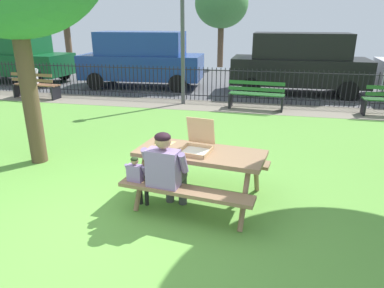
{
  "coord_description": "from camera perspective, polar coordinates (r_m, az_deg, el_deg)",
  "views": [
    {
      "loc": [
        1.95,
        -3.63,
        2.52
      ],
      "look_at": [
        0.88,
        1.22,
        0.75
      ],
      "focal_mm": 32.88,
      "sensor_mm": 36.0,
      "label": 1
    }
  ],
  "objects": [
    {
      "name": "parked_car_far_left",
      "position": [
        16.74,
        -26.54,
        12.43
      ],
      "size": [
        4.48,
        2.09,
        1.94
      ],
      "color": "#104F26",
      "rests_on": "ground"
    },
    {
      "name": "far_tree_midleft",
      "position": [
        19.97,
        4.81,
        21.72
      ],
      "size": [
        2.8,
        2.8,
        4.56
      ],
      "color": "brown",
      "rests_on": "ground"
    },
    {
      "name": "iron_fence_streetside",
      "position": [
        11.49,
        2.54,
        9.71
      ],
      "size": [
        22.01,
        0.03,
        1.07
      ],
      "color": "black",
      "rests_on": "ground"
    },
    {
      "name": "ground",
      "position": [
        6.27,
        -6.8,
        -4.35
      ],
      "size": [
        28.0,
        11.52,
        0.02
      ],
      "primitive_type": "cube",
      "color": "#63A03F"
    },
    {
      "name": "street_asphalt",
      "position": [
        15.27,
        5.02,
        10.02
      ],
      "size": [
        28.0,
        7.56,
        0.01
      ],
      "primitive_type": "cube",
      "color": "#515154"
    },
    {
      "name": "child_at_table",
      "position": [
        4.86,
        -8.8,
        -5.28
      ],
      "size": [
        0.31,
        0.31,
        0.81
      ],
      "color": "black",
      "rests_on": "ground"
    },
    {
      "name": "adult_at_table",
      "position": [
        4.64,
        -4.17,
        -4.11
      ],
      "size": [
        0.63,
        0.63,
        1.19
      ],
      "color": "#444444",
      "rests_on": "ground"
    },
    {
      "name": "cobblestone_walkway",
      "position": [
        10.92,
        1.85,
        6.25
      ],
      "size": [
        28.0,
        1.4,
        0.01
      ],
      "primitive_type": "cube",
      "color": "gray"
    },
    {
      "name": "pizza_slice_on_table",
      "position": [
        5.25,
        -4.53,
        0.15
      ],
      "size": [
        0.32,
        0.31,
        0.02
      ],
      "color": "#F5D875",
      "rests_on": "picnic_table_foreground"
    },
    {
      "name": "pizza_box_open",
      "position": [
        4.91,
        0.9,
        0.1
      ],
      "size": [
        0.47,
        0.52,
        0.45
      ],
      "color": "tan",
      "rests_on": "picnic_table_foreground"
    },
    {
      "name": "picnic_table_foreground",
      "position": [
        4.99,
        1.31,
        -3.04
      ],
      "size": [
        1.98,
        1.71,
        0.79
      ],
      "color": "#8D6A4C",
      "rests_on": "ground"
    },
    {
      "name": "lamp_post_walkway",
      "position": [
        10.88,
        -1.55,
        19.37
      ],
      "size": [
        0.28,
        0.28,
        4.05
      ],
      "color": "#4C4C51",
      "rests_on": "ground"
    },
    {
      "name": "parked_car_left",
      "position": [
        14.0,
        -8.14,
        13.59
      ],
      "size": [
        4.7,
        2.16,
        2.08
      ],
      "color": "navy",
      "rests_on": "ground"
    },
    {
      "name": "park_bench_left",
      "position": [
        13.0,
        -24.04,
        8.63
      ],
      "size": [
        1.63,
        0.58,
        0.85
      ],
      "color": "brown",
      "rests_on": "ground"
    },
    {
      "name": "person_on_park_bench",
      "position": [
        13.12,
        -24.94,
        9.66
      ],
      "size": [
        0.62,
        0.6,
        1.19
      ],
      "color": "#272727",
      "rests_on": "ground"
    },
    {
      "name": "parked_car_center",
      "position": [
        13.17,
        17.01,
        12.58
      ],
      "size": [
        4.62,
        1.99,
        2.08
      ],
      "color": "black",
      "rests_on": "ground"
    },
    {
      "name": "park_bench_center",
      "position": [
        10.53,
        10.38,
        7.77
      ],
      "size": [
        1.63,
        0.6,
        0.85
      ],
      "color": "#28632B",
      "rests_on": "ground"
    }
  ]
}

